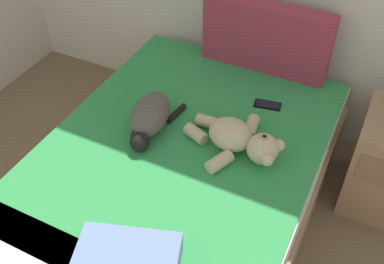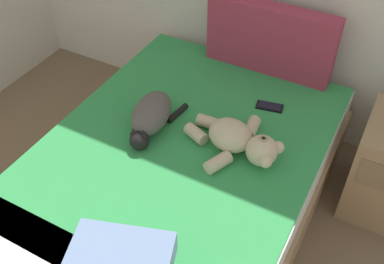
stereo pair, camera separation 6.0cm
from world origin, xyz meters
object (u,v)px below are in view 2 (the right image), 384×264
patterned_cushion (270,39)px  throw_pillow (120,263)px  cat (150,116)px  cell_phone (270,107)px  bed (179,182)px  teddy_bear (239,140)px

patterned_cushion → throw_pillow: size_ratio=1.93×
cat → cell_phone: size_ratio=2.77×
bed → teddy_bear: 0.44m
bed → cell_phone: 0.66m
patterned_cushion → throw_pillow: bearing=-89.8°
bed → cat: cat is taller
cell_phone → bed: bearing=-118.2°
bed → throw_pillow: throw_pillow is taller
cell_phone → teddy_bear: bearing=-92.3°
bed → patterned_cushion: (0.13, 0.88, 0.46)m
patterned_cushion → cat: bearing=-113.5°
cat → cell_phone: bearing=41.9°
teddy_bear → cell_phone: bearing=87.7°
patterned_cushion → throw_pillow: patterned_cushion is taller
throw_pillow → cat: bearing=114.1°
bed → throw_pillow: 0.77m
bed → cell_phone: size_ratio=12.09×
patterned_cushion → cat: 0.88m
teddy_bear → throw_pillow: bearing=-99.2°
cell_phone → patterned_cushion: bearing=114.2°
cat → throw_pillow: bearing=-65.9°
teddy_bear → throw_pillow: teddy_bear is taller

